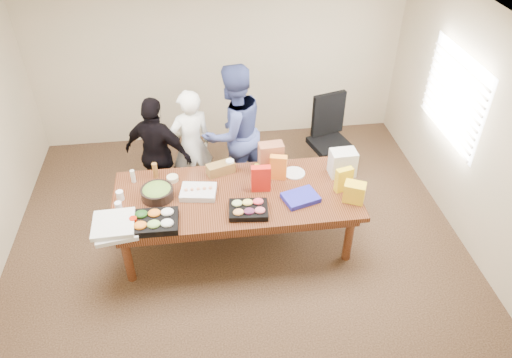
{
  "coord_description": "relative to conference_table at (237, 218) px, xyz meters",
  "views": [
    {
      "loc": [
        -0.33,
        -4.32,
        4.27
      ],
      "look_at": [
        0.24,
        0.1,
        0.87
      ],
      "focal_mm": 34.17,
      "sensor_mm": 36.0,
      "label": 1
    }
  ],
  "objects": [
    {
      "name": "chip_bag_orange",
      "position": [
        0.53,
        0.24,
        0.53
      ],
      "size": [
        0.22,
        0.14,
        0.31
      ],
      "primitive_type": "cube",
      "rotation": [
        0.0,
        0.0,
        -0.26
      ],
      "color": "orange",
      "rests_on": "conference_table"
    },
    {
      "name": "fruit_tray",
      "position": [
        0.11,
        -0.33,
        0.41
      ],
      "size": [
        0.45,
        0.37,
        0.06
      ],
      "primitive_type": "cube",
      "rotation": [
        0.0,
        0.0,
        -0.09
      ],
      "color": "black",
      "rests_on": "conference_table"
    },
    {
      "name": "clear_cup_a",
      "position": [
        -1.3,
        -0.11,
        0.43
      ],
      "size": [
        0.08,
        0.08,
        0.11
      ],
      "primitive_type": "cylinder",
      "rotation": [
        0.0,
        0.0,
        -0.08
      ],
      "color": "white",
      "rests_on": "conference_table"
    },
    {
      "name": "grocery_bag_white",
      "position": [
        1.3,
        0.22,
        0.54
      ],
      "size": [
        0.31,
        0.23,
        0.32
      ],
      "primitive_type": "cube",
      "rotation": [
        0.0,
        0.0,
        0.04
      ],
      "color": "silver",
      "rests_on": "conference_table"
    },
    {
      "name": "plate_b",
      "position": [
        0.5,
        0.48,
        0.38
      ],
      "size": [
        0.28,
        0.28,
        0.01
      ],
      "primitive_type": "cylinder",
      "rotation": [
        0.0,
        0.0,
        -0.25
      ],
      "color": "silver",
      "rests_on": "conference_table"
    },
    {
      "name": "pizza_box_lower",
      "position": [
        -1.3,
        -0.44,
        0.4
      ],
      "size": [
        0.49,
        0.49,
        0.05
      ],
      "primitive_type": "cube",
      "rotation": [
        0.0,
        0.0,
        0.14
      ],
      "color": "silver",
      "rests_on": "conference_table"
    },
    {
      "name": "ranch_bottle",
      "position": [
        -1.18,
        0.38,
        0.46
      ],
      "size": [
        0.07,
        0.07,
        0.16
      ],
      "primitive_type": "cylinder",
      "rotation": [
        0.0,
        0.0,
        0.23
      ],
      "color": "beige",
      "rests_on": "conference_table"
    },
    {
      "name": "veggie_tray",
      "position": [
        -0.9,
        -0.4,
        0.41
      ],
      "size": [
        0.51,
        0.4,
        0.08
      ],
      "primitive_type": "cube",
      "rotation": [
        0.0,
        0.0,
        -0.02
      ],
      "color": "black",
      "rests_on": "conference_table"
    },
    {
      "name": "chip_bag_red",
      "position": [
        0.29,
        0.04,
        0.54
      ],
      "size": [
        0.23,
        0.1,
        0.32
      ],
      "primitive_type": "cube",
      "rotation": [
        0.0,
        0.0,
        -0.06
      ],
      "color": "red",
      "rests_on": "conference_table"
    },
    {
      "name": "ceiling",
      "position": [
        0.0,
        0.0,
        2.33
      ],
      "size": [
        5.5,
        5.0,
        0.02
      ],
      "primitive_type": "cube",
      "color": "white",
      "rests_on": "wall_back"
    },
    {
      "name": "banana_bunch",
      "position": [
        0.44,
        0.41,
        0.42
      ],
      "size": [
        0.25,
        0.15,
        0.08
      ],
      "primitive_type": "cube",
      "rotation": [
        0.0,
        0.0,
        -0.04
      ],
      "color": "yellow",
      "rests_on": "conference_table"
    },
    {
      "name": "kraft_bag",
      "position": [
        0.46,
        0.41,
        0.56
      ],
      "size": [
        0.3,
        0.18,
        0.38
      ],
      "primitive_type": "cube",
      "rotation": [
        0.0,
        0.0,
        0.06
      ],
      "color": "#945436",
      "rests_on": "conference_table"
    },
    {
      "name": "wall_right",
      "position": [
        2.75,
        0.0,
        0.98
      ],
      "size": [
        0.04,
        5.0,
        2.7
      ],
      "primitive_type": "cube",
      "color": "beige",
      "rests_on": "floor"
    },
    {
      "name": "grocery_bag_yellow",
      "position": [
        1.3,
        -0.28,
        0.49
      ],
      "size": [
        0.28,
        0.24,
        0.23
      ],
      "primitive_type": "cube",
      "rotation": [
        0.0,
        0.0,
        -0.45
      ],
      "color": "yellow",
      "rests_on": "conference_table"
    },
    {
      "name": "clear_cup_b",
      "position": [
        -1.3,
        0.07,
        0.43
      ],
      "size": [
        0.09,
        0.09,
        0.11
      ],
      "primitive_type": "cylinder",
      "rotation": [
        0.0,
        0.0,
        0.17
      ],
      "color": "white",
      "rests_on": "conference_table"
    },
    {
      "name": "person_right",
      "position": [
        0.08,
        1.05,
        0.55
      ],
      "size": [
        1.13,
        1.05,
        1.85
      ],
      "primitive_type": "imported",
      "rotation": [
        0.0,
        0.0,
        3.66
      ],
      "color": "#394581",
      "rests_on": "floor"
    },
    {
      "name": "floor",
      "position": [
        0.0,
        0.0,
        -0.39
      ],
      "size": [
        5.5,
        5.0,
        0.02
      ],
      "primitive_type": "cube",
      "color": "#47301E",
      "rests_on": "ground"
    },
    {
      "name": "conference_table",
      "position": [
        0.0,
        0.0,
        0.0
      ],
      "size": [
        2.8,
        1.2,
        0.75
      ],
      "primitive_type": "cube",
      "color": "#4C1C0F",
      "rests_on": "floor"
    },
    {
      "name": "chip_bag_yellow",
      "position": [
        1.23,
        -0.08,
        0.52
      ],
      "size": [
        0.21,
        0.13,
        0.3
      ],
      "primitive_type": "cube",
      "rotation": [
        0.0,
        0.0,
        0.25
      ],
      "color": "yellow",
      "rests_on": "conference_table"
    },
    {
      "name": "dressing_bottle",
      "position": [
        -0.92,
        0.45,
        0.47
      ],
      "size": [
        0.08,
        0.08,
        0.2
      ],
      "primitive_type": "cylinder",
      "rotation": [
        0.0,
        0.0,
        0.33
      ],
      "color": "brown",
      "rests_on": "conference_table"
    },
    {
      "name": "mayo_jar",
      "position": [
        -0.03,
        0.45,
        0.45
      ],
      "size": [
        0.12,
        0.12,
        0.15
      ],
      "primitive_type": "cylinder",
      "rotation": [
        0.0,
        0.0,
        -0.24
      ],
      "color": "white",
      "rests_on": "conference_table"
    },
    {
      "name": "salad_bowl",
      "position": [
        -0.89,
        0.06,
        0.43
      ],
      "size": [
        0.47,
        0.47,
        0.12
      ],
      "primitive_type": "cylinder",
      "rotation": [
        0.0,
        0.0,
        0.34
      ],
      "color": "black",
      "rests_on": "conference_table"
    },
    {
      "name": "sheet_cake",
      "position": [
        -0.42,
        0.05,
        0.41
      ],
      "size": [
        0.44,
        0.36,
        0.07
      ],
      "primitive_type": "cube",
      "rotation": [
        0.0,
        0.0,
        -0.16
      ],
      "color": "silver",
      "rests_on": "conference_table"
    },
    {
      "name": "mustard_bottle",
      "position": [
        0.28,
        0.33,
        0.45
      ],
      "size": [
        0.06,
        0.06,
        0.16
      ],
      "primitive_type": "cylinder",
      "rotation": [
        0.0,
        0.0,
        0.12
      ],
      "color": "gold",
      "rests_on": "conference_table"
    },
    {
      "name": "person_left",
      "position": [
        -0.9,
        0.88,
        0.41
      ],
      "size": [
        0.99,
        0.76,
        1.56
      ],
      "primitive_type": "imported",
      "rotation": [
        0.0,
        0.0,
        2.67
      ],
      "color": "black",
      "rests_on": "floor"
    },
    {
      "name": "chip_bag_blue",
      "position": [
        0.71,
        -0.19,
        0.4
      ],
      "size": [
        0.45,
        0.38,
        0.06
      ],
      "primitive_type": "cube",
      "rotation": [
        0.0,
        0.0,
        0.3
      ],
      "color": "#2021A0",
      "rests_on": "conference_table"
    },
    {
      "name": "window_blinds",
      "position": [
        2.68,
        0.6,
        1.12
      ],
      "size": [
        0.04,
        1.36,
        1.0
      ],
      "primitive_type": "cube",
      "color": "beige",
      "rests_on": "wall_right"
    },
    {
      "name": "person_center",
      "position": [
        -0.48,
        1.01,
        0.41
      ],
      "size": [
        0.67,
        0.55,
        1.58
      ],
      "primitive_type": "imported",
      "rotation": [
        0.0,
        0.0,
        3.49
      ],
      "color": "white",
      "rests_on": "floor"
    },
    {
      "name": "dip_bowl_a",
      "position": [
        0.31,
        0.29,
        0.4
      ],
      "size": [
        0.17,
        0.17,
        0.06
      ],
      "primitive_type": "cylinder",
      "rotation": [
        0.0,
        0.0,
        -0.3
      ],
      "color": "white",
      "rests_on": "conference_table"
    },
    {
      "name": "dip_bowl_b",
      "position": [
        -0.72,
        0.35,
        0.4
      ],
      "size": [
        0.16,
        0.16,
        0.06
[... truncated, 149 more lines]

